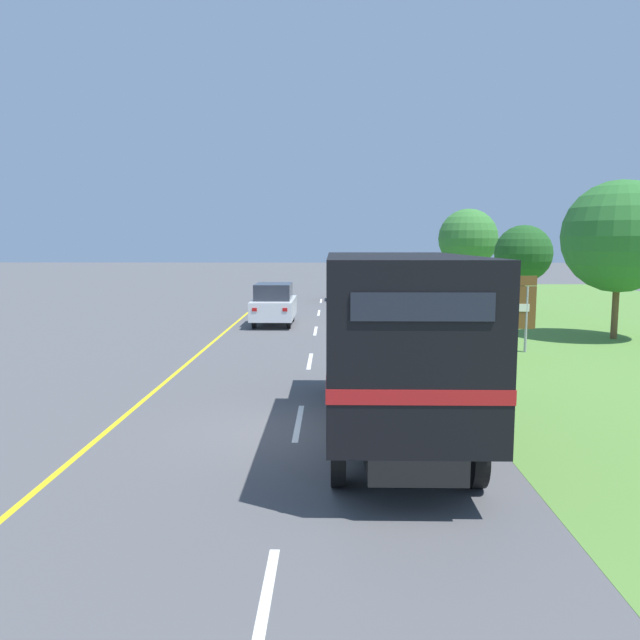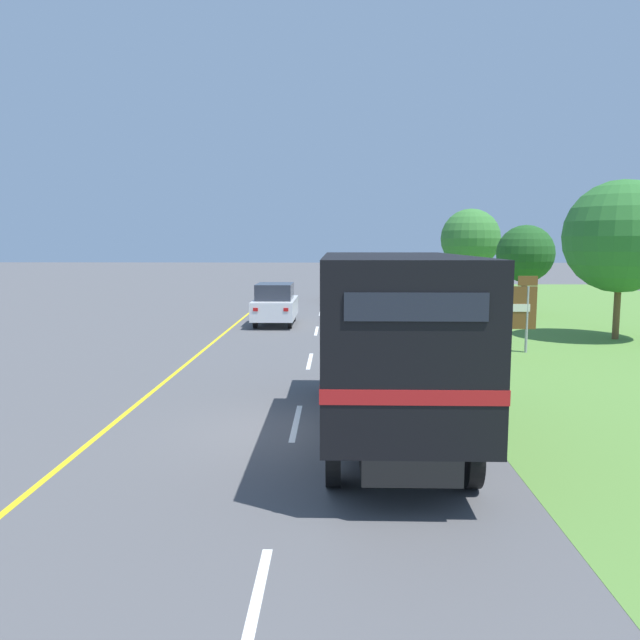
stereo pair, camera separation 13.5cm
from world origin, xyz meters
The scene contains 15 objects.
ground_plane centered at (0.00, 0.00, 0.00)m, with size 200.00×200.00×0.00m, color #515154.
edge_line_yellow centered at (-3.70, 13.07, 0.00)m, with size 0.12×59.57×0.01m, color yellow.
centre_dash_nearest centered at (0.00, -5.98, 0.00)m, with size 0.12×2.60×0.01m, color white.
centre_dash_near centered at (0.00, 0.62, 0.00)m, with size 0.12×2.60×0.01m, color white.
centre_dash_mid_a centered at (0.00, 7.22, 0.00)m, with size 0.12×2.60×0.01m, color white.
centre_dash_mid_b centered at (0.00, 13.82, 0.00)m, with size 0.12×2.60×0.01m, color white.
centre_dash_far centered at (0.00, 20.42, 0.00)m, with size 0.12×2.60×0.01m, color white.
centre_dash_farthest centered at (0.00, 27.02, 0.00)m, with size 0.12×2.60×0.01m, color white.
horse_trailer_truck centered at (1.80, -0.26, 1.93)m, with size 2.42×8.01×3.43m.
lead_car_white centered at (-1.89, 15.69, 0.93)m, with size 1.80×3.89×1.84m.
lead_car_black_ahead centered at (1.65, 27.63, 0.94)m, with size 1.80×4.16×1.84m.
highway_sign centered at (6.47, 8.91, 1.48)m, with size 1.99×0.09×2.55m.
roadside_tree_near centered at (11.40, 11.92, 3.86)m, with size 4.19×4.19×5.95m.
roadside_tree_mid centered at (10.25, 19.78, 3.06)m, with size 2.85×2.85×4.50m.
roadside_tree_far centered at (9.20, 27.80, 3.86)m, with size 3.69×3.69×5.72m.
Camera 1 is at (0.67, -11.72, 3.65)m, focal length 35.00 mm.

